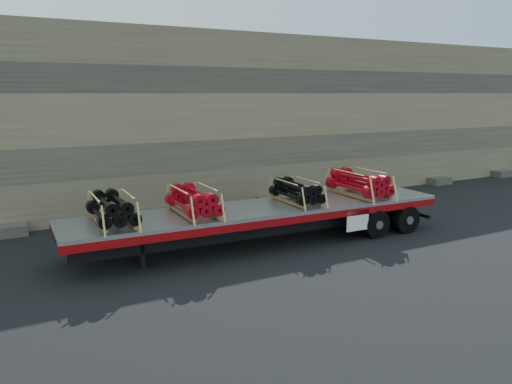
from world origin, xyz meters
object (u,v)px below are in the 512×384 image
bundle_midrear (297,192)px  bundle_rear (359,184)px  trailer (263,225)px  bundle_front (112,210)px  bundle_midfront (193,202)px

bundle_midrear → bundle_rear: size_ratio=0.84×
trailer → bundle_front: (-4.50, 0.12, 0.97)m
trailer → bundle_midfront: size_ratio=5.70×
bundle_midrear → bundle_rear: bundle_rear is taller
bundle_midfront → bundle_midrear: bearing=0.0°
bundle_midfront → bundle_rear: 5.90m
trailer → bundle_front: bearing=180.0°
bundle_front → bundle_midrear: (5.72, -0.16, -0.03)m
trailer → bundle_rear: size_ratio=5.27×
bundle_midrear → trailer: bearing=-180.0°
trailer → bundle_rear: 3.81m
bundle_midfront → bundle_rear: (5.90, -0.16, 0.03)m
bundle_front → bundle_midrear: size_ratio=1.10×
trailer → bundle_midrear: bundle_midrear is taller
trailer → bundle_midrear: size_ratio=6.24×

